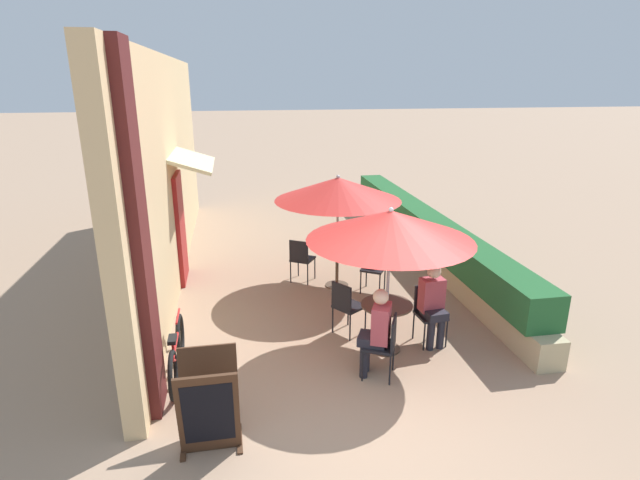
{
  "coord_description": "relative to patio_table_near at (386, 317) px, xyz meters",
  "views": [
    {
      "loc": [
        -1.34,
        -4.81,
        3.79
      ],
      "look_at": [
        0.15,
        3.66,
        1.0
      ],
      "focal_mm": 28.0,
      "sensor_mm": 36.0,
      "label": 1
    }
  ],
  "objects": [
    {
      "name": "ground_plane",
      "position": [
        -0.72,
        -1.41,
        -0.51
      ],
      "size": [
        120.0,
        120.0,
        0.0
      ],
      "primitive_type": "plane",
      "color": "#9E7F66"
    },
    {
      "name": "cafe_facade_wall",
      "position": [
        -3.26,
        3.7,
        1.57
      ],
      "size": [
        0.98,
        10.47,
        4.2
      ],
      "color": "#D6B784",
      "rests_on": "ground_plane"
    },
    {
      "name": "planter_hedge",
      "position": [
        2.03,
        3.73,
        0.02
      ],
      "size": [
        0.6,
        9.47,
        1.01
      ],
      "color": "tan",
      "rests_on": "ground_plane"
    },
    {
      "name": "patio_table_near",
      "position": [
        0.0,
        0.0,
        0.0
      ],
      "size": [
        0.74,
        0.74,
        0.72
      ],
      "color": "brown",
      "rests_on": "ground_plane"
    },
    {
      "name": "patio_umbrella_near",
      "position": [
        0.0,
        0.0,
        1.38
      ],
      "size": [
        2.31,
        2.31,
        2.15
      ],
      "color": "#B7B7BC",
      "rests_on": "ground_plane"
    },
    {
      "name": "cafe_chair_near_left",
      "position": [
        -0.23,
        -0.68,
        0.0
      ],
      "size": [
        0.53,
        0.53,
        0.87
      ],
      "rotation": [
        0.0,
        0.0,
        7.42
      ],
      "color": "black",
      "rests_on": "ground_plane"
    },
    {
      "name": "seated_patron_near_left",
      "position": [
        -0.33,
        -0.63,
        0.17
      ],
      "size": [
        0.5,
        0.46,
        1.25
      ],
      "rotation": [
        0.0,
        0.0,
        7.42
      ],
      "color": "#23232D",
      "rests_on": "ground_plane"
    },
    {
      "name": "cafe_chair_near_right",
      "position": [
        0.7,
        0.14,
        0.0
      ],
      "size": [
        0.43,
        0.43,
        0.87
      ],
      "rotation": [
        0.0,
        0.0,
        9.51
      ],
      "color": "black",
      "rests_on": "ground_plane"
    },
    {
      "name": "seated_patron_near_right",
      "position": [
        0.71,
        0.03,
        0.17
      ],
      "size": [
        0.36,
        0.43,
        1.25
      ],
      "rotation": [
        0.0,
        0.0,
        9.51
      ],
      "color": "#23232D",
      "rests_on": "ground_plane"
    },
    {
      "name": "cafe_chair_near_back",
      "position": [
        -0.47,
        0.54,
        0.0
      ],
      "size": [
        0.56,
        0.56,
        0.87
      ],
      "rotation": [
        0.0,
        0.0,
        11.61
      ],
      "color": "black",
      "rests_on": "ground_plane"
    },
    {
      "name": "coffee_cup_near",
      "position": [
        -0.06,
        0.02,
        0.26
      ],
      "size": [
        0.07,
        0.07,
        0.09
      ],
      "color": "#232328",
      "rests_on": "patio_table_near"
    },
    {
      "name": "patio_table_mid",
      "position": [
        -0.22,
        2.43,
        0.0
      ],
      "size": [
        0.74,
        0.74,
        0.72
      ],
      "color": "brown",
      "rests_on": "ground_plane"
    },
    {
      "name": "patio_umbrella_mid",
      "position": [
        -0.22,
        2.43,
        1.38
      ],
      "size": [
        2.31,
        2.31,
        2.15
      ],
      "color": "#B7B7BC",
      "rests_on": "ground_plane"
    },
    {
      "name": "cafe_chair_mid_left",
      "position": [
        -0.86,
        2.74,
        0.0
      ],
      "size": [
        0.55,
        0.55,
        0.87
      ],
      "rotation": [
        0.0,
        0.0,
        5.73
      ],
      "color": "black",
      "rests_on": "ground_plane"
    },
    {
      "name": "cafe_chair_mid_right",
      "position": [
        0.43,
        2.12,
        0.0
      ],
      "size": [
        0.55,
        0.55,
        0.87
      ],
      "rotation": [
        0.0,
        0.0,
        8.87
      ],
      "color": "black",
      "rests_on": "ground_plane"
    },
    {
      "name": "coffee_cup_mid",
      "position": [
        -0.35,
        2.49,
        0.26
      ],
      "size": [
        0.07,
        0.07,
        0.09
      ],
      "color": "teal",
      "rests_on": "patio_table_mid"
    },
    {
      "name": "bicycle_leaning",
      "position": [
        -2.92,
        -0.18,
        -0.18
      ],
      "size": [
        0.1,
        1.64,
        0.72
      ],
      "rotation": [
        0.0,
        0.0,
        0.01
      ],
      "color": "black",
      "rests_on": "ground_plane"
    },
    {
      "name": "menu_board",
      "position": [
        -2.44,
        -1.59,
        -0.0
      ],
      "size": [
        0.66,
        0.64,
        1.03
      ],
      "rotation": [
        0.0,
        0.0,
        0.01
      ],
      "color": "#422819",
      "rests_on": "ground_plane"
    }
  ]
}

